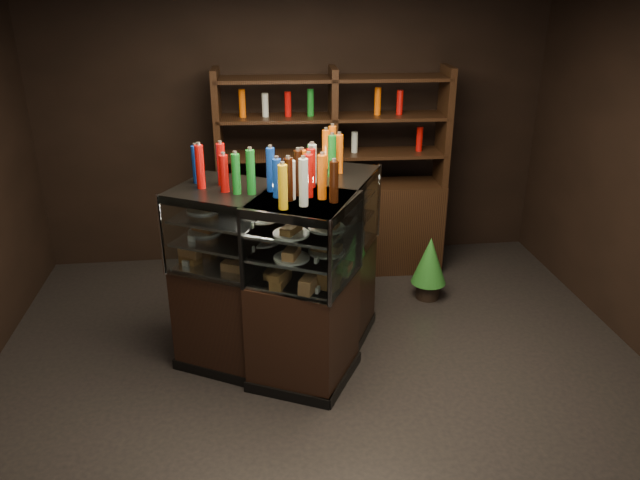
# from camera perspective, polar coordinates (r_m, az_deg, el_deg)

# --- Properties ---
(ground) EXTENTS (5.00, 5.00, 0.00)m
(ground) POSITION_cam_1_polar(r_m,az_deg,el_deg) (4.57, 0.69, -14.05)
(ground) COLOR black
(ground) RESTS_ON ground
(room_shell) EXTENTS (5.02, 5.02, 3.01)m
(room_shell) POSITION_cam_1_polar(r_m,az_deg,el_deg) (3.73, 0.84, 10.46)
(room_shell) COLOR black
(room_shell) RESTS_ON ground
(display_case) EXTENTS (1.67, 1.44, 1.40)m
(display_case) POSITION_cam_1_polar(r_m,az_deg,el_deg) (4.70, -2.64, -6.03)
(display_case) COLOR black
(display_case) RESTS_ON ground
(food_display) EXTENTS (1.29, 1.15, 0.43)m
(food_display) POSITION_cam_1_polar(r_m,az_deg,el_deg) (4.44, -2.76, 0.66)
(food_display) COLOR #B17F3F
(food_display) RESTS_ON display_case
(bottles_top) EXTENTS (1.13, 1.00, 0.30)m
(bottles_top) POSITION_cam_1_polar(r_m,az_deg,el_deg) (4.29, -2.91, 6.51)
(bottles_top) COLOR #0F38B2
(bottles_top) RESTS_ON display_case
(potted_conifer) EXTENTS (0.32, 0.32, 0.68)m
(potted_conifer) POSITION_cam_1_polar(r_m,az_deg,el_deg) (5.72, 10.01, -1.76)
(potted_conifer) COLOR black
(potted_conifer) RESTS_ON ground
(back_shelving) EXTENTS (2.18, 0.51, 2.00)m
(back_shelving) POSITION_cam_1_polar(r_m,az_deg,el_deg) (6.10, 1.12, 2.53)
(back_shelving) COLOR black
(back_shelving) RESTS_ON ground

